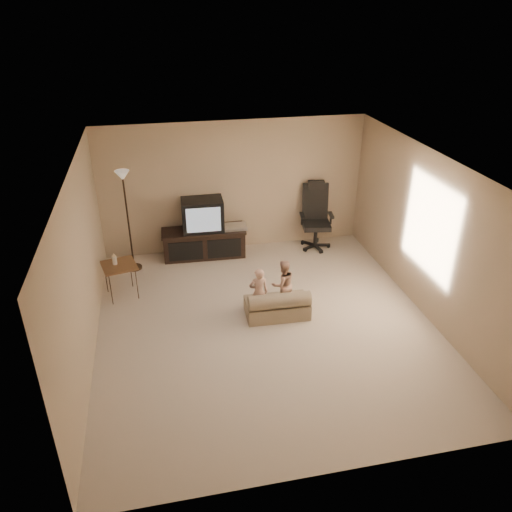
# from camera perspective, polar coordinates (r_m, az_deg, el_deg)

# --- Properties ---
(floor) EXTENTS (5.50, 5.50, 0.00)m
(floor) POSITION_cam_1_polar(r_m,az_deg,el_deg) (7.68, 1.11, -7.82)
(floor) COLOR beige
(floor) RESTS_ON ground
(room_shell) EXTENTS (5.50, 5.50, 5.50)m
(room_shell) POSITION_cam_1_polar(r_m,az_deg,el_deg) (6.91, 1.23, 2.50)
(room_shell) COLOR silver
(room_shell) RESTS_ON floor
(tv_stand) EXTENTS (1.61, 0.65, 1.14)m
(tv_stand) POSITION_cam_1_polar(r_m,az_deg,el_deg) (9.50, -5.98, 2.68)
(tv_stand) COLOR black
(tv_stand) RESTS_ON floor
(office_chair) EXTENTS (0.69, 0.72, 1.31)m
(office_chair) POSITION_cam_1_polar(r_m,az_deg,el_deg) (9.87, 6.80, 3.62)
(office_chair) COLOR black
(office_chair) RESTS_ON floor
(side_table) EXTENTS (0.63, 0.63, 0.79)m
(side_table) POSITION_cam_1_polar(r_m,az_deg,el_deg) (8.40, -15.42, -1.07)
(side_table) COLOR brown
(side_table) RESTS_ON floor
(floor_lamp) EXTENTS (0.29, 0.29, 1.86)m
(floor_lamp) POSITION_cam_1_polar(r_m,az_deg,el_deg) (8.89, -14.71, 6.32)
(floor_lamp) COLOR black
(floor_lamp) RESTS_ON floor
(child_sofa) EXTENTS (0.99, 0.58, 0.48)m
(child_sofa) POSITION_cam_1_polar(r_m,az_deg,el_deg) (7.76, 2.49, -5.71)
(child_sofa) COLOR gray
(child_sofa) RESTS_ON floor
(toddler_left) EXTENTS (0.31, 0.23, 0.83)m
(toddler_left) POSITION_cam_1_polar(r_m,az_deg,el_deg) (7.66, 0.31, -4.20)
(toddler_left) COLOR tan
(toddler_left) RESTS_ON floor
(toddler_right) EXTENTS (0.43, 0.29, 0.82)m
(toddler_right) POSITION_cam_1_polar(r_m,az_deg,el_deg) (7.89, 3.11, -3.23)
(toddler_right) COLOR tan
(toddler_right) RESTS_ON floor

